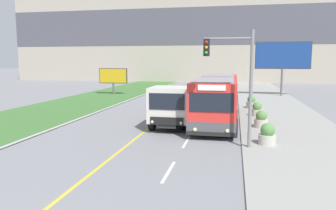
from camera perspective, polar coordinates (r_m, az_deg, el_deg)
The scene contains 11 objects.
apartment_block_background at distance 66.74m, azimuth 7.26°, elevation 12.74°, with size 80.00×8.04×19.97m.
city_bus at distance 22.85m, azimuth 8.62°, elevation 1.18°, with size 2.69×12.44×3.02m.
dump_truck at distance 20.06m, azimuth 0.91°, elevation -0.30°, with size 2.46×6.26×2.58m.
car_distant at distance 35.59m, azimuth 5.25°, elevation 2.20°, with size 1.80×4.30×1.45m.
traffic_light_mast at distance 15.44m, azimuth 11.81°, elevation 5.40°, with size 2.28×0.32×5.52m.
billboard_large at distance 39.89m, azimuth 19.37°, elevation 7.97°, with size 6.14×0.24×6.25m.
billboard_small at distance 40.42m, azimuth -9.52°, elevation 4.92°, with size 3.52×0.24×3.19m.
planter_round_near at distance 16.60m, azimuth 16.93°, elevation -5.02°, with size 0.85×0.85×1.05m.
planter_round_second at distance 20.66m, azimuth 15.92°, elevation -2.50°, with size 0.83×0.83×1.05m.
planter_round_third at distance 24.75m, azimuth 15.23°, elevation -0.82°, with size 0.82×0.82×1.05m.
planter_round_far at distance 28.84m, azimuth 14.31°, elevation 0.43°, with size 0.85×0.85×1.08m.
Camera 1 is at (5.07, -3.73, 4.12)m, focal length 35.00 mm.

